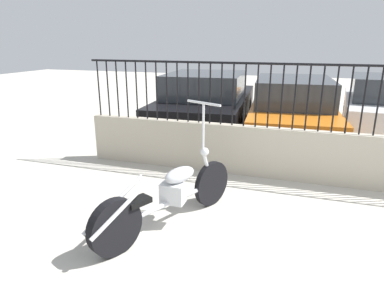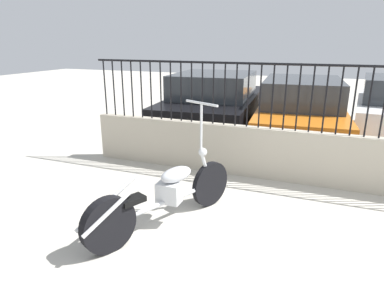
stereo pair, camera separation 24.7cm
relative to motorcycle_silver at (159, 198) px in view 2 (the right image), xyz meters
name	(u,v)px [view 2 (the right image)]	position (x,y,z in m)	size (l,w,h in m)	color
low_wall	(352,163)	(2.14, 2.03, 0.03)	(8.62, 0.18, 0.82)	#B2A893
fence_railing	(363,91)	(2.14, 2.03, 1.08)	(8.62, 0.04, 0.99)	black
motorcycle_silver	(159,198)	(0.00, 0.00, 0.00)	(1.03, 2.02, 1.43)	black
car_black	(215,102)	(-0.80, 4.62, 0.32)	(2.21, 4.44, 1.41)	black
car_orange	(300,109)	(1.19, 4.57, 0.29)	(2.07, 4.65, 1.36)	black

